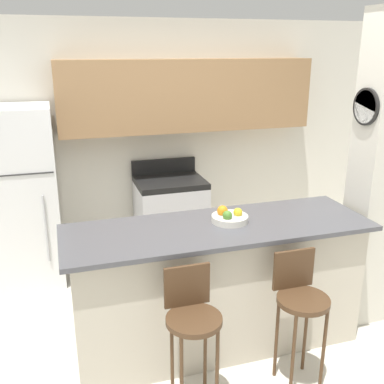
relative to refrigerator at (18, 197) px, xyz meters
name	(u,v)px	position (x,y,z in m)	size (l,w,h in m)	color
ground_plane	(217,342)	(1.49, -1.55, -0.87)	(14.00, 14.00, 0.00)	beige
wall_back	(171,121)	(1.61, 0.31, 0.62)	(5.60, 0.38, 2.55)	silver
pillar_right	(378,175)	(2.85, -1.55, 0.41)	(0.38, 0.32, 2.55)	silver
counter_bar	(218,286)	(1.49, -1.55, -0.36)	(2.29, 0.74, 1.01)	beige
refrigerator	(18,197)	(0.00, 0.00, 0.00)	(0.74, 0.69, 1.75)	white
stove_range	(171,218)	(1.53, 0.05, -0.41)	(0.72, 0.60, 1.07)	silver
bar_stool_left	(192,320)	(1.11, -2.12, -0.24)	(0.35, 0.35, 0.96)	#4C331E
bar_stool_right	(300,301)	(1.87, -2.12, -0.24)	(0.35, 0.35, 0.96)	#4C331E
fruit_bowl	(229,217)	(1.59, -1.51, 0.17)	(0.27, 0.27, 0.12)	silver
trash_bin	(88,264)	(0.59, -0.24, -0.68)	(0.28, 0.28, 0.38)	#59595B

